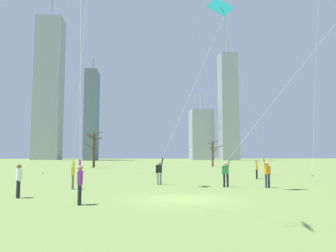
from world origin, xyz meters
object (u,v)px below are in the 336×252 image
bystander_far_off_by_trees (257,168)px  distant_kite_low_near_trees_green (318,7)px  bystander_watching_nearby (19,179)px  bare_tree_rightmost (94,148)px  kite_flyer_far_back_teal (255,129)px  bare_tree_leftmost (213,153)px  kite_flyer_foreground_right_red (174,136)px  bare_tree_far_right_edge (94,148)px  distant_kite_drifting_right_purple (67,10)px  kite_flyer_midfield_right_blue (80,103)px  kite_flyer_midfield_center_yellow (257,130)px  kite_flyer_foreground_left_pink (77,119)px

bystander_far_off_by_trees → distant_kite_low_near_trees_green: (10.73, 7.10, 18.62)m
bystander_watching_nearby → bare_tree_rightmost: size_ratio=0.27×
kite_flyer_far_back_teal → bare_tree_leftmost: bearing=79.9°
kite_flyer_far_back_teal → bystander_watching_nearby: 13.67m
kite_flyer_foreground_right_red → bare_tree_far_right_edge: size_ratio=3.50×
distant_kite_drifting_right_purple → bare_tree_far_right_edge: bearing=85.6°
distant_kite_low_near_trees_green → kite_flyer_midfield_right_blue: bearing=-140.9°
kite_flyer_foreground_right_red → bystander_watching_nearby: size_ratio=13.22×
distant_kite_drifting_right_purple → kite_flyer_midfield_center_yellow: bearing=-43.7°
kite_flyer_foreground_left_pink → bystander_watching_nearby: bearing=-155.2°
kite_flyer_midfield_right_blue → kite_flyer_foreground_right_red: size_ratio=0.96×
kite_flyer_foreground_left_pink → distant_kite_low_near_trees_green: bearing=34.8°
bystander_far_off_by_trees → bystander_watching_nearby: (-16.21, -11.02, 0.00)m
kite_flyer_midfield_center_yellow → bystander_far_off_by_trees: bearing=69.6°
kite_flyer_midfield_right_blue → kite_flyer_foreground_left_pink: 2.58m
distant_kite_drifting_right_purple → bare_tree_far_right_edge: (1.32, 17.33, -15.48)m
bare_tree_far_right_edge → kite_flyer_foreground_left_pink: bearing=-84.5°
bystander_far_off_by_trees → bare_tree_far_right_edge: (-17.25, 26.63, 2.34)m
kite_flyer_foreground_right_red → distant_kite_drifting_right_purple: (-10.75, 13.84, 15.27)m
kite_flyer_midfield_center_yellow → bare_tree_far_right_edge: size_ratio=2.91×
kite_flyer_midfield_right_blue → bare_tree_far_right_edge: (-4.06, 38.97, -1.18)m
bare_tree_leftmost → kite_flyer_midfield_right_blue: bearing=-111.6°
bystander_watching_nearby → distant_kite_low_near_trees_green: bearing=33.9°
distant_kite_drifting_right_purple → bystander_watching_nearby: bearing=-83.4°
kite_flyer_foreground_left_pink → bare_tree_leftmost: kite_flyer_foreground_left_pink is taller
bystander_watching_nearby → kite_flyer_foreground_left_pink: bearing=24.8°
kite_flyer_far_back_teal → bystander_far_off_by_trees: size_ratio=7.24×
kite_flyer_midfield_center_yellow → bystander_watching_nearby: kite_flyer_midfield_center_yellow is taller
kite_flyer_midfield_center_yellow → bare_tree_leftmost: (5.83, 35.96, -1.17)m
kite_flyer_foreground_left_pink → distant_kite_drifting_right_purple: bearing=104.2°
kite_flyer_foreground_right_red → bare_tree_rightmost: size_ratio=3.52×
bystander_watching_nearby → kite_flyer_far_back_teal: bearing=13.1°
bare_tree_rightmost → bare_tree_far_right_edge: 5.34m
kite_flyer_foreground_left_pink → bystander_far_off_by_trees: (13.71, 9.86, -3.08)m
kite_flyer_foreground_left_pink → distant_kite_low_near_trees_green: (24.44, 16.96, 15.54)m
kite_flyer_midfield_right_blue → bare_tree_far_right_edge: size_ratio=3.35×
bare_tree_leftmost → kite_flyer_midfield_center_yellow: bearing=-99.2°
kite_flyer_midfield_center_yellow → distant_kite_low_near_trees_green: size_ratio=0.74×
kite_flyer_foreground_right_red → bare_tree_rightmost: (-10.04, 36.48, -0.09)m
kite_flyer_foreground_right_red → bystander_far_off_by_trees: size_ratio=13.22×
kite_flyer_midfield_right_blue → bare_tree_rightmost: 44.54m
distant_kite_drifting_right_purple → bare_tree_rightmost: 27.36m
bystander_far_off_by_trees → bare_tree_far_right_edge: size_ratio=0.26×
kite_flyer_far_back_teal → distant_kite_drifting_right_purple: distant_kite_drifting_right_purple is taller
distant_kite_drifting_right_purple → bare_tree_leftmost: (22.07, 20.43, -16.16)m
kite_flyer_foreground_right_red → kite_flyer_far_back_teal: bearing=-36.7°
kite_flyer_midfield_right_blue → bare_tree_rightmost: bearing=96.0°
bystander_far_off_by_trees → distant_kite_low_near_trees_green: 22.63m
bare_tree_leftmost → kite_flyer_foreground_left_pink: bearing=-113.5°
distant_kite_drifting_right_purple → kite_flyer_foreground_left_pink: bearing=-75.8°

